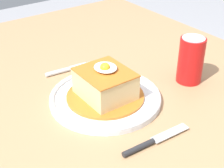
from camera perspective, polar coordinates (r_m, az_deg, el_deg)
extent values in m
cube|color=#A87F56|center=(0.89, 2.48, -1.23)|extent=(1.27, 0.89, 0.04)
cylinder|color=#A87F56|center=(1.65, 0.33, 0.26)|extent=(0.07, 0.07, 0.70)
cylinder|color=white|center=(0.82, -1.14, -2.53)|extent=(0.27, 0.27, 0.01)
torus|color=white|center=(0.81, -1.14, -2.10)|extent=(0.27, 0.27, 0.01)
cylinder|color=#C66B23|center=(0.81, -1.14, -2.06)|extent=(0.19, 0.19, 0.01)
cube|color=#E5C684|center=(0.79, -1.17, -0.02)|extent=(0.12, 0.11, 0.06)
cube|color=#C66B23|center=(0.78, -1.20, 2.02)|extent=(0.13, 0.11, 0.00)
ellipsoid|color=white|center=(0.78, -1.12, 2.84)|extent=(0.06, 0.05, 0.01)
sphere|color=yellow|center=(0.77, -1.20, 2.76)|extent=(0.02, 0.02, 0.02)
cylinder|color=silver|center=(0.94, -9.09, 2.07)|extent=(0.02, 0.08, 0.01)
cube|color=silver|center=(0.96, -5.55, 3.04)|extent=(0.03, 0.05, 0.00)
cylinder|color=silver|center=(0.97, -4.01, 3.21)|extent=(0.01, 0.03, 0.00)
cylinder|color=silver|center=(0.97, -4.22, 3.40)|extent=(0.01, 0.03, 0.00)
cylinder|color=silver|center=(0.98, -4.43, 3.58)|extent=(0.01, 0.03, 0.00)
cylinder|color=#262628|center=(0.68, 4.58, -10.75)|extent=(0.02, 0.08, 0.01)
cube|color=silver|center=(0.72, 9.86, -8.22)|extent=(0.02, 0.09, 0.00)
cylinder|color=red|center=(0.89, 13.25, 3.96)|extent=(0.07, 0.07, 0.12)
cylinder|color=silver|center=(0.87, 13.74, 7.60)|extent=(0.06, 0.06, 0.00)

